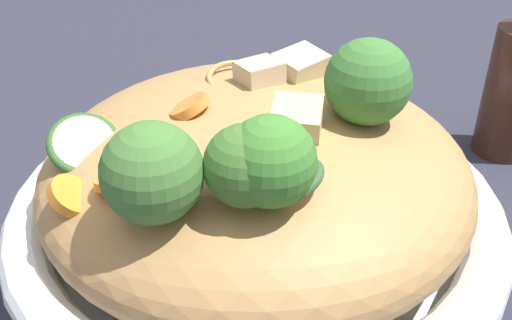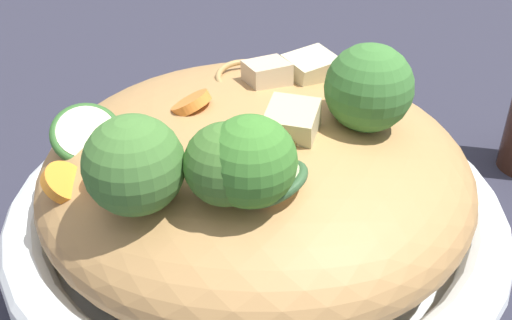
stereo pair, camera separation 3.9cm
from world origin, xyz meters
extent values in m
plane|color=#282835|center=(0.00, 0.00, 0.00)|extent=(3.00, 3.00, 0.00)
cylinder|color=white|center=(0.00, 0.00, 0.01)|extent=(0.31, 0.31, 0.02)
torus|color=white|center=(0.00, 0.00, 0.03)|extent=(0.32, 0.32, 0.03)
ellipsoid|color=#AD7F4A|center=(0.00, 0.00, 0.06)|extent=(0.27, 0.27, 0.09)
torus|color=#A9854C|center=(0.01, 0.05, 0.10)|extent=(0.06, 0.06, 0.01)
torus|color=#A38841|center=(0.00, -0.02, 0.09)|extent=(0.07, 0.07, 0.03)
cone|color=#A0C279|center=(-0.08, -0.06, 0.09)|extent=(0.03, 0.03, 0.02)
sphere|color=#427332|center=(-0.08, -0.06, 0.12)|extent=(0.07, 0.07, 0.05)
cone|color=#9FC070|center=(-0.03, -0.07, 0.10)|extent=(0.02, 0.02, 0.02)
sphere|color=#3F6E2C|center=(-0.03, -0.07, 0.12)|extent=(0.04, 0.04, 0.04)
cone|color=#99C070|center=(-0.02, -0.08, 0.10)|extent=(0.03, 0.03, 0.02)
sphere|color=#3D7B2D|center=(-0.02, -0.08, 0.12)|extent=(0.06, 0.06, 0.05)
cone|color=#A3B672|center=(0.06, -0.02, 0.10)|extent=(0.02, 0.02, 0.01)
sphere|color=#3C7332|center=(0.06, -0.02, 0.13)|extent=(0.05, 0.05, 0.05)
cylinder|color=orange|center=(-0.11, -0.02, 0.09)|extent=(0.03, 0.03, 0.02)
cylinder|color=orange|center=(-0.04, 0.02, 0.11)|extent=(0.03, 0.03, 0.02)
cylinder|color=orange|center=(0.08, 0.02, 0.10)|extent=(0.03, 0.03, 0.02)
cylinder|color=orange|center=(-0.09, -0.03, 0.10)|extent=(0.03, 0.03, 0.01)
cylinder|color=beige|center=(-0.10, 0.02, 0.10)|extent=(0.04, 0.04, 0.02)
torus|color=#2F5D27|center=(-0.10, 0.02, 0.10)|extent=(0.05, 0.05, 0.03)
cylinder|color=beige|center=(-0.01, -0.07, 0.10)|extent=(0.04, 0.04, 0.02)
torus|color=#335932|center=(-0.01, -0.07, 0.10)|extent=(0.05, 0.05, 0.02)
cube|color=#CCBB88|center=(0.01, -0.03, 0.11)|extent=(0.04, 0.04, 0.03)
cube|color=#C6BC93|center=(0.05, 0.04, 0.11)|extent=(0.04, 0.04, 0.03)
cube|color=#CCB28F|center=(0.02, 0.04, 0.11)|extent=(0.03, 0.03, 0.02)
camera|label=1|loc=(-0.11, -0.30, 0.28)|focal=43.54mm
camera|label=2|loc=(-0.08, -0.32, 0.28)|focal=43.54mm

